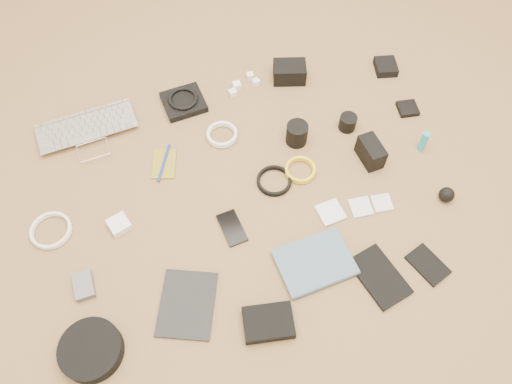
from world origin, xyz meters
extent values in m
cube|color=olive|center=(0.00, 0.00, -0.02)|extent=(4.00, 4.00, 0.04)
imported|color=#B9B9BD|center=(-0.50, 0.37, 0.01)|extent=(0.39, 0.30, 0.03)
cube|color=black|center=(-0.13, 0.45, 0.01)|extent=(0.17, 0.16, 0.03)
torus|color=black|center=(-0.13, 0.45, 0.03)|extent=(0.13, 0.13, 0.01)
cube|color=white|center=(0.06, 0.45, 0.01)|extent=(0.03, 0.03, 0.03)
cube|color=white|center=(0.15, 0.52, 0.01)|extent=(0.03, 0.03, 0.02)
cube|color=white|center=(0.16, 0.48, 0.01)|extent=(0.03, 0.03, 0.02)
cube|color=white|center=(0.08, 0.48, 0.01)|extent=(0.03, 0.03, 0.03)
cube|color=black|center=(0.30, 0.48, 0.04)|extent=(0.14, 0.11, 0.07)
cube|color=black|center=(0.69, 0.43, 0.02)|extent=(0.10, 0.11, 0.03)
cube|color=olive|center=(-0.25, 0.19, 0.00)|extent=(0.11, 0.14, 0.01)
cylinder|color=#142CA4|center=(-0.25, 0.19, 0.01)|extent=(0.07, 0.15, 0.01)
torus|color=white|center=(-0.02, 0.26, 0.01)|extent=(0.15, 0.15, 0.01)
cylinder|color=black|center=(0.24, 0.18, 0.04)|extent=(0.09, 0.09, 0.08)
cylinder|color=black|center=(0.44, 0.19, 0.03)|extent=(0.08, 0.08, 0.06)
cube|color=black|center=(0.69, 0.21, 0.01)|extent=(0.08, 0.08, 0.02)
cube|color=white|center=(-0.44, -0.01, 0.01)|extent=(0.08, 0.08, 0.03)
torus|color=white|center=(-0.66, 0.02, 0.01)|extent=(0.14, 0.14, 0.01)
torus|color=black|center=(0.11, 0.02, 0.01)|extent=(0.14, 0.14, 0.01)
torus|color=yellow|center=(0.21, 0.04, 0.01)|extent=(0.14, 0.14, 0.01)
cube|color=black|center=(0.46, 0.03, 0.04)|extent=(0.07, 0.12, 0.08)
cylinder|color=#1B9CB1|center=(0.66, 0.03, 0.04)|extent=(0.03, 0.03, 0.09)
cube|color=#56575B|center=(-0.57, -0.20, 0.01)|extent=(0.06, 0.09, 0.02)
cube|color=black|center=(-0.27, -0.34, 0.00)|extent=(0.23, 0.26, 0.01)
cube|color=black|center=(-0.08, -0.12, 0.00)|extent=(0.08, 0.13, 0.01)
cube|color=silver|center=(0.26, -0.15, 0.01)|extent=(0.09, 0.09, 0.01)
cube|color=silver|center=(0.36, -0.15, 0.00)|extent=(0.07, 0.07, 0.01)
cube|color=silver|center=(0.44, -0.15, 0.00)|extent=(0.07, 0.07, 0.01)
sphere|color=black|center=(0.66, -0.19, 0.03)|extent=(0.06, 0.06, 0.05)
cylinder|color=black|center=(-0.56, -0.41, 0.02)|extent=(0.21, 0.21, 0.05)
cube|color=black|center=(-0.05, -0.46, 0.02)|extent=(0.16, 0.12, 0.04)
imported|color=#425A6F|center=(0.16, -0.39, 0.01)|extent=(0.25, 0.20, 0.02)
cube|color=black|center=(0.33, -0.40, 0.01)|extent=(0.17, 0.22, 0.01)
cube|color=black|center=(0.49, -0.40, 0.01)|extent=(0.12, 0.15, 0.01)
camera|label=1|loc=(-0.19, -0.86, 1.48)|focal=35.00mm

